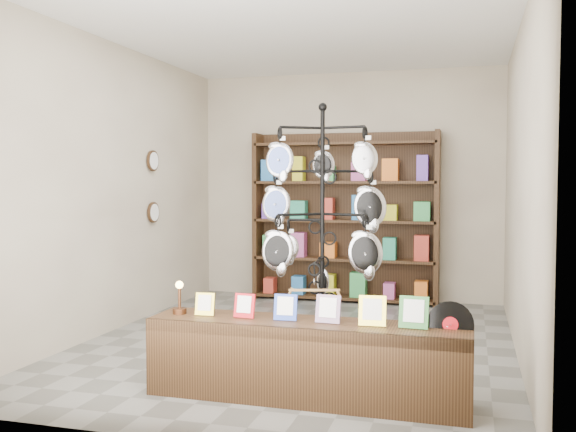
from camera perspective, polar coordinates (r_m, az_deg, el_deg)
name	(u,v)px	position (r m, az deg, el deg)	size (l,w,h in m)	color
ground	(299,342)	(6.33, 0.96, -11.16)	(5.00, 5.00, 0.00)	slate
room_envelope	(299,151)	(6.15, 0.98, 5.82)	(5.00, 5.00, 5.00)	beige
display_tree	(322,215)	(5.40, 3.07, 0.13)	(1.14, 1.09, 2.21)	black
front_shelf	(307,360)	(4.68, 1.67, -12.69)	(2.29, 0.48, 0.81)	black
back_shelving	(344,222)	(8.39, 5.04, -0.56)	(2.42, 0.36, 2.20)	black
wall_clocks	(153,187)	(7.61, -11.90, 2.57)	(0.03, 0.24, 0.84)	black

